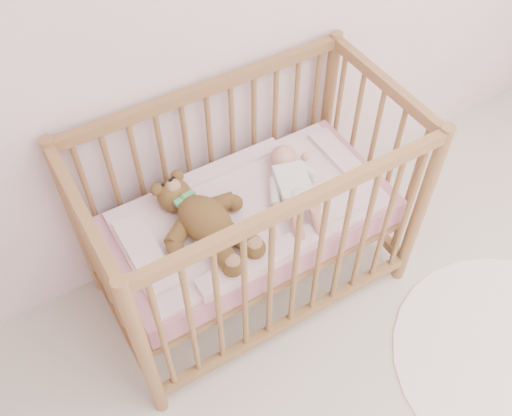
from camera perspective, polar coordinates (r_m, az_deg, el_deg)
crib at (r=2.47m, az=-0.60°, el=-1.00°), size 1.36×0.76×1.00m
mattress at (r=2.48m, az=-0.59°, el=-1.22°), size 1.22×0.62×0.13m
blanket at (r=2.42m, az=-0.61°, el=-0.12°), size 1.10×0.58×0.06m
baby at (r=2.42m, az=3.71°, el=2.57°), size 0.39×0.57×0.13m
teddy_bear at (r=2.28m, az=-5.10°, el=-1.27°), size 0.53×0.65×0.16m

